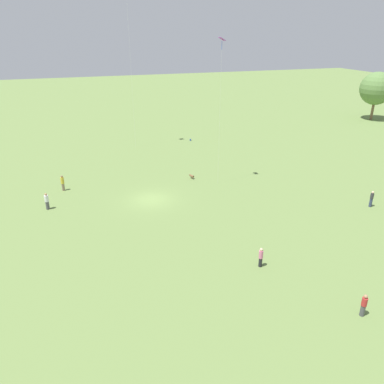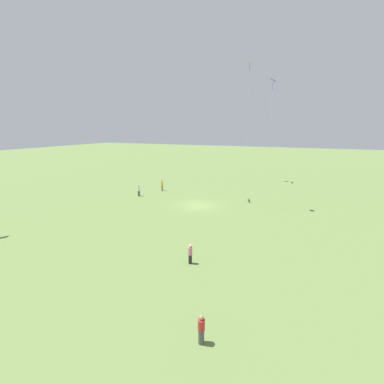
# 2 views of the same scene
# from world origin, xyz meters

# --- Properties ---
(ground_plane) EXTENTS (240.00, 240.00, 0.00)m
(ground_plane) POSITION_xyz_m (0.00, 0.00, 0.00)
(ground_plane) COLOR olive
(person_0) EXTENTS (0.35, 0.35, 1.60)m
(person_0) POSITION_xyz_m (21.56, 8.67, 0.80)
(person_0) COLOR #4C4C51
(person_0) RESTS_ON ground_plane
(person_1) EXTENTS (0.48, 0.48, 1.80)m
(person_1) POSITION_xyz_m (-5.60, -8.80, 0.91)
(person_1) COLOR #847056
(person_1) RESTS_ON ground_plane
(person_2) EXTENTS (0.49, 0.49, 1.75)m
(person_2) POSITION_xyz_m (-1.08, -10.40, 0.87)
(person_2) COLOR #4C4C51
(person_2) RESTS_ON ground_plane
(person_3) EXTENTS (0.35, 0.35, 1.62)m
(person_3) POSITION_xyz_m (14.71, 5.13, 0.82)
(person_3) COLOR #232328
(person_3) RESTS_ON ground_plane
(kite_0) EXTENTS (0.72, 0.65, 15.98)m
(kite_0) POSITION_xyz_m (-2.09, 8.53, 14.55)
(kite_0) COLOR purple
(kite_0) RESTS_ON ground_plane
(kite_1) EXTENTS (0.83, 0.77, 22.12)m
(kite_1) POSITION_xyz_m (-20.01, 2.16, 19.69)
(kite_1) COLOR orange
(kite_1) RESTS_ON ground_plane
(dog_1) EXTENTS (0.76, 0.46, 0.50)m
(dog_1) POSITION_xyz_m (-4.46, 6.05, 0.34)
(dog_1) COLOR brown
(dog_1) RESTS_ON ground_plane
(picnic_bag_0) EXTENTS (0.31, 0.29, 0.31)m
(picnic_bag_0) POSITION_xyz_m (-20.60, 11.30, 0.16)
(picnic_bag_0) COLOR #33518C
(picnic_bag_0) RESTS_ON ground_plane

